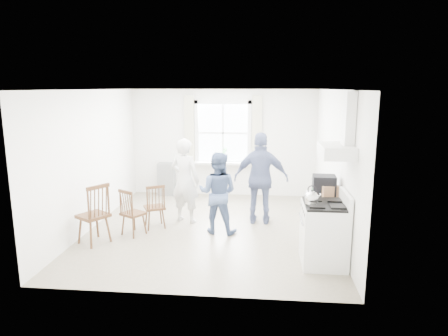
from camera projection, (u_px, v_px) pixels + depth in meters
room_shell at (210, 161)px, 7.34m from camera, size 4.62×5.12×2.64m
window_assembly at (223, 137)px, 9.70m from camera, size 1.88×0.24×1.70m
range_hood at (340, 140)px, 5.71m from camera, size 0.45×0.76×0.94m
shelf_unit at (167, 179)px, 9.92m from camera, size 0.40×0.30×0.80m
gas_stove at (324, 233)px, 6.01m from camera, size 0.68×0.76×1.12m
kettle at (312, 198)px, 5.84m from camera, size 0.21×0.21×0.29m
low_cabinet at (322, 220)px, 6.69m from camera, size 0.50×0.55×0.90m
stereo_stack at (324, 185)px, 6.54m from camera, size 0.38×0.34×0.33m
cardboard_box at (329, 191)px, 6.47m from camera, size 0.34×0.29×0.18m
windsor_chair_a at (155, 202)px, 7.49m from camera, size 0.48×0.48×0.86m
windsor_chair_b at (129, 208)px, 7.12m from camera, size 0.50×0.49×0.87m
windsor_chair_c at (97, 208)px, 6.71m from camera, size 0.61×0.61×1.07m
person_left at (185, 181)px, 7.84m from camera, size 0.78×0.78×1.68m
person_mid at (218, 193)px, 7.27m from camera, size 0.84×0.84×1.50m
person_right at (261, 179)px, 7.75m from camera, size 1.09×1.09×1.80m
potted_plant at (223, 155)px, 9.69m from camera, size 0.26×0.26×0.36m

